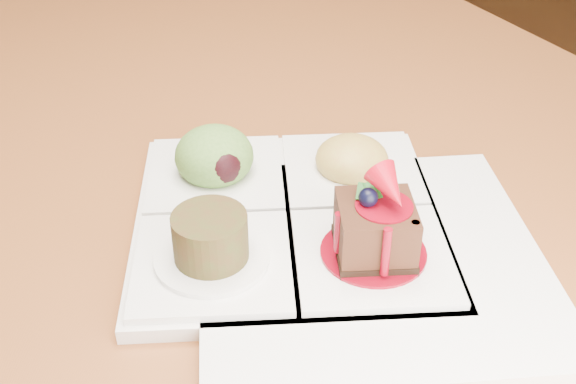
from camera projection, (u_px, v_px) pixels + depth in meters
name	position (u px, v px, depth m)	size (l,w,h in m)	color
dining_table	(168.00, 170.00, 0.79)	(1.00, 1.80, 0.75)	brown
sampler_plate	(286.00, 205.00, 0.59)	(0.33, 0.33, 0.10)	white
second_plate	(370.00, 258.00, 0.56)	(0.26, 0.26, 0.01)	white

